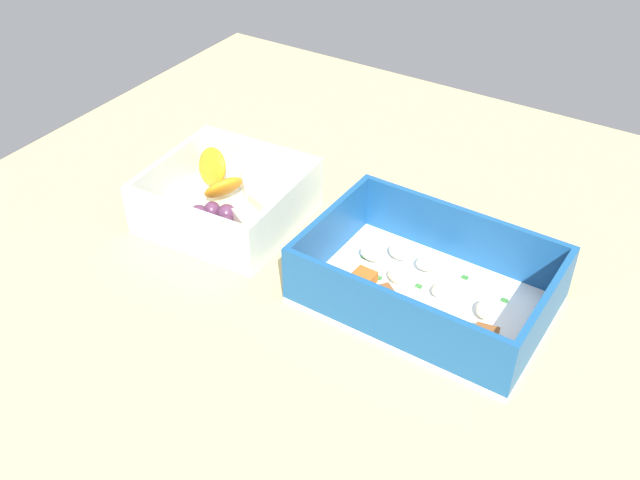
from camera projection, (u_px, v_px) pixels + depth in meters
The scene contains 3 objects.
table_surface at pixel (314, 251), 74.01cm from camera, with size 80.00×80.00×2.00cm, color tan.
pasta_container at pixel (425, 285), 65.45cm from camera, with size 21.79×14.91×6.11cm.
fruit_bowl at pixel (227, 201), 75.90cm from camera, with size 15.71×15.15×5.62cm.
Camera 1 is at (-31.33, 48.85, 46.95)cm, focal length 41.02 mm.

